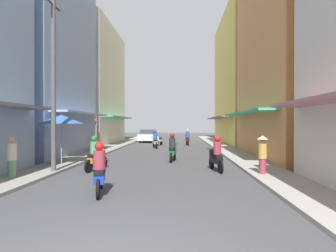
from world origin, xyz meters
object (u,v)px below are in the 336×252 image
motorbike_maroon (187,138)px  utility_pole (53,80)px  motorbike_black (216,155)px  vendor_umbrella (61,119)px  pedestrian_foreground (98,140)px  motorbike_orange (96,155)px  motorbike_silver (155,140)px  pedestrian_crossing (263,153)px  street_sign_no_entry (96,130)px  motorbike_white (159,140)px  motorbike_blue (100,170)px  parked_car (148,136)px  motorbike_green (173,149)px  pedestrian_far (12,159)px

motorbike_maroon → utility_pole: bearing=-111.3°
motorbike_black → vendor_umbrella: bearing=172.0°
pedestrian_foreground → utility_pole: 10.29m
motorbike_orange → motorbike_silver: size_ratio=1.00×
motorbike_maroon → pedestrian_foreground: size_ratio=1.13×
motorbike_black → pedestrian_crossing: (1.69, -1.17, 0.22)m
vendor_umbrella → utility_pole: 2.62m
street_sign_no_entry → motorbike_white: bearing=71.3°
motorbike_blue → parked_car: motorbike_blue is taller
motorbike_blue → motorbike_green: size_ratio=0.99×
motorbike_white → pedestrian_crossing: pedestrian_crossing is taller
motorbike_silver → motorbike_black: 11.77m
motorbike_green → pedestrian_foreground: size_ratio=1.12×
motorbike_orange → motorbike_black: same height
motorbike_orange → vendor_umbrella: vendor_umbrella is taller
motorbike_silver → parked_car: (-1.53, 7.93, 0.04)m
pedestrian_crossing → utility_pole: 9.16m
motorbike_maroon → motorbike_silver: bearing=-130.6°
motorbike_green → motorbike_orange: (-3.37, -3.12, 0.00)m
motorbike_orange → pedestrian_far: bearing=-137.6°
motorbike_maroon → pedestrian_far: pedestrian_far is taller
motorbike_maroon → vendor_umbrella: (-6.60, -13.45, 1.63)m
motorbike_green → motorbike_black: size_ratio=1.01×
motorbike_blue → motorbike_silver: (0.20, 15.24, 0.00)m
utility_pole → street_sign_no_entry: bearing=88.9°
motorbike_black → parked_car: size_ratio=0.43×
motorbike_blue → vendor_umbrella: bearing=124.3°
parked_car → pedestrian_crossing: 21.43m
motorbike_white → pedestrian_far: pedestrian_far is taller
motorbike_silver → pedestrian_crossing: bearing=-66.0°
motorbike_maroon → motorbike_green: bearing=-95.5°
motorbike_white → pedestrian_crossing: bearing=-70.3°
parked_car → utility_pole: (-1.61, -20.01, 3.21)m
pedestrian_foreground → street_sign_no_entry: bearing=-73.9°
pedestrian_foreground → street_sign_no_entry: size_ratio=0.61×
motorbike_green → street_sign_no_entry: street_sign_no_entry is taller
vendor_umbrella → street_sign_no_entry: bearing=79.0°
pedestrian_crossing → pedestrian_far: bearing=-172.9°
utility_pole → street_sign_no_entry: utility_pole is taller
motorbike_white → street_sign_no_entry: 9.97m
motorbike_maroon → pedestrian_foreground: 9.17m
pedestrian_far → vendor_umbrella: (0.34, 3.41, 1.52)m
motorbike_green → street_sign_no_entry: (-4.83, 1.46, 1.01)m
motorbike_black → motorbike_white: bearing=104.9°
street_sign_no_entry → motorbike_blue: bearing=-71.6°
motorbike_green → motorbike_white: bearing=98.7°
motorbike_white → motorbike_silver: (-0.13, -2.70, 0.20)m
motorbike_orange → pedestrian_far: 3.34m
motorbike_silver → pedestrian_crossing: 13.49m
parked_car → pedestrian_far: pedestrian_far is taller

